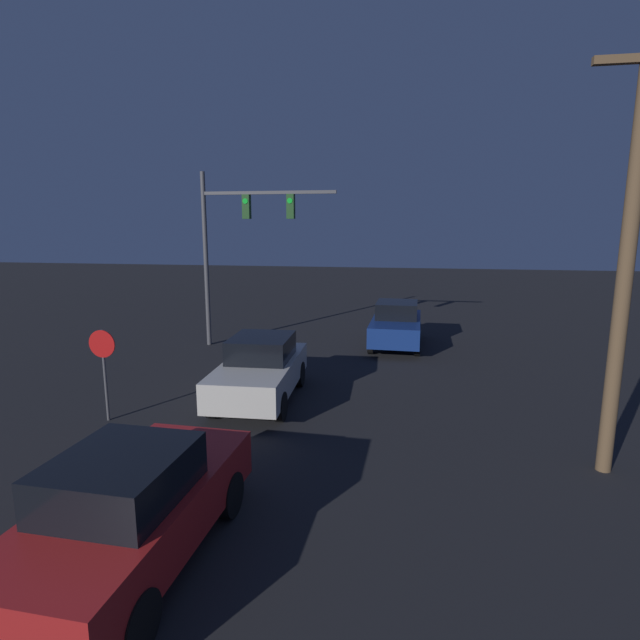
% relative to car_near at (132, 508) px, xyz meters
% --- Properties ---
extents(car_near, '(2.02, 4.49, 1.75)m').
position_rel_car_near_xyz_m(car_near, '(0.00, 0.00, 0.00)').
color(car_near, '#B21E1E').
rests_on(car_near, ground_plane).
extents(car_mid, '(2.07, 4.51, 1.75)m').
position_rel_car_near_xyz_m(car_mid, '(-0.21, 6.86, 0.00)').
color(car_mid, beige).
rests_on(car_mid, ground_plane).
extents(car_far, '(2.00, 4.48, 1.75)m').
position_rel_car_near_xyz_m(car_far, '(3.28, 13.85, 0.00)').
color(car_far, navy).
rests_on(car_far, ground_plane).
extents(traffic_signal_mast, '(5.24, 0.30, 6.74)m').
position_rel_car_near_xyz_m(traffic_signal_mast, '(-2.86, 12.80, 3.60)').
color(traffic_signal_mast, '#4C4C51').
rests_on(traffic_signal_mast, ground_plane).
extents(stop_sign, '(0.67, 0.07, 2.27)m').
position_rel_car_near_xyz_m(stop_sign, '(-3.49, 4.79, 0.70)').
color(stop_sign, '#4C4C51').
rests_on(stop_sign, ground_plane).
extents(utility_pole, '(1.78, 0.28, 8.32)m').
position_rel_car_near_xyz_m(utility_pole, '(7.55, 4.15, 3.45)').
color(utility_pole, brown).
rests_on(utility_pole, ground_plane).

